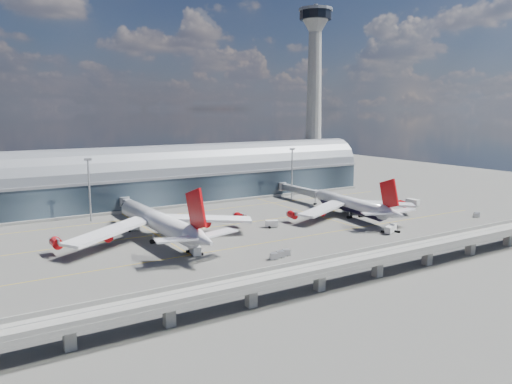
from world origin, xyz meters
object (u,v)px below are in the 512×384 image
floodlight_mast_right (292,172)px  service_truck_5 (133,227)px  service_truck_0 (195,249)px  airliner_left (160,222)px  cargo_train_0 (280,254)px  floodlight_mast_left (89,188)px  service_truck_4 (349,209)px  service_truck_1 (272,224)px  cargo_train_1 (443,242)px  control_tower (314,97)px  airliner_right (353,205)px  cargo_train_2 (476,215)px  service_truck_2 (391,229)px  service_truck_3 (413,202)px

floodlight_mast_right → service_truck_5: size_ratio=4.68×
service_truck_0 → airliner_left: bearing=108.6°
cargo_train_0 → floodlight_mast_left: bearing=38.5°
service_truck_4 → floodlight_mast_left: bearing=142.2°
service_truck_1 → service_truck_4: service_truck_4 is taller
cargo_train_1 → airliner_left: bearing=44.7°
control_tower → service_truck_1: bearing=-136.1°
service_truck_4 → cargo_train_0: bearing=-163.1°
floodlight_mast_left → airliner_right: 108.53m
airliner_right → cargo_train_2: size_ratio=11.89×
service_truck_2 → cargo_train_1: (2.42, -21.04, -0.46)m
service_truck_4 → control_tower: bearing=49.0°
airliner_left → service_truck_1: bearing=-6.8°
floodlight_mast_right → airliner_left: (-86.74, -43.65, -7.14)m
floodlight_mast_left → service_truck_2: bearing=-40.7°
floodlight_mast_left → cargo_train_0: size_ratio=3.00×
service_truck_2 → service_truck_0: bearing=53.7°
floodlight_mast_right → service_truck_4: (0.63, -42.41, -12.02)m
service_truck_4 → floodlight_mast_right: bearing=75.9°
airliner_left → cargo_train_2: size_ratio=14.26×
airliner_right → service_truck_3: 41.44m
service_truck_4 → cargo_train_2: 52.98m
control_tower → service_truck_4: control_tower is taller
cargo_train_0 → cargo_train_1: (54.70, -16.46, -0.00)m
cargo_train_1 → cargo_train_2: (49.11, 21.65, -0.08)m
floodlight_mast_left → cargo_train_2: 161.07m
floodlight_mast_right → service_truck_5: bearing=-164.8°
floodlight_mast_right → service_truck_2: floodlight_mast_right is taller
service_truck_4 → cargo_train_1: (-8.59, -55.77, -0.64)m
service_truck_3 → cargo_train_1: 69.77m
floodlight_mast_right → service_truck_4: bearing=-89.1°
service_truck_0 → service_truck_2: 74.22m
floodlight_mast_left → service_truck_1: size_ratio=4.92×
floodlight_mast_left → cargo_train_1: (92.05, -98.19, -12.66)m
airliner_left → service_truck_2: bearing=-25.9°
control_tower → service_truck_1: (-78.17, -75.11, -50.25)m
service_truck_1 → cargo_train_2: (84.32, -29.42, -0.49)m
floodlight_mast_right → airliner_right: size_ratio=0.41×
service_truck_1 → cargo_train_2: service_truck_1 is taller
airliner_right → service_truck_1: (-39.59, 1.97, -3.72)m
cargo_train_0 → cargo_train_2: size_ratio=1.64×
service_truck_1 → airliner_left: bearing=109.0°
floodlight_mast_left → cargo_train_0: floodlight_mast_left is taller
cargo_train_0 → cargo_train_1: cargo_train_0 is taller
airliner_right → service_truck_1: 39.82m
service_truck_2 → service_truck_5: 95.76m
service_truck_1 → cargo_train_0: (-19.49, -34.61, -0.41)m
service_truck_3 → cargo_train_2: 31.45m
service_truck_5 → service_truck_0: bearing=-147.9°
service_truck_5 → cargo_train_0: bearing=-131.8°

